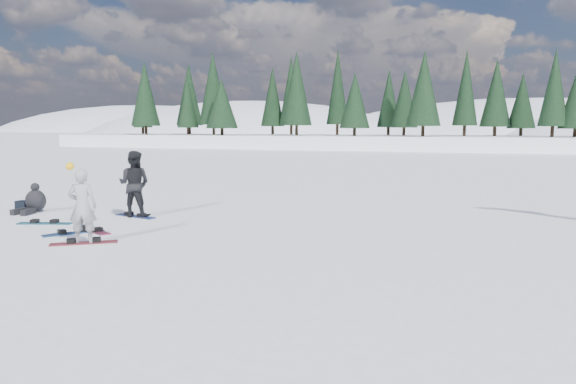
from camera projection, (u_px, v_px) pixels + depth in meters
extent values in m
plane|color=white|center=(169.00, 240.00, 13.36)|extent=(420.00, 420.00, 0.00)
cube|color=white|center=(417.00, 157.00, 65.12)|extent=(90.00, 14.00, 5.00)
ellipsoid|color=white|center=(249.00, 172.00, 197.20)|extent=(143.00, 110.00, 49.50)
ellipsoid|color=white|center=(519.00, 175.00, 196.45)|extent=(182.00, 140.00, 53.20)
ellipsoid|color=white|center=(142.00, 162.00, 257.43)|extent=(169.00, 130.00, 52.00)
cone|color=black|center=(135.00, 107.00, 76.65)|extent=(3.20, 3.20, 7.50)
cone|color=black|center=(155.00, 106.00, 75.67)|extent=(3.20, 3.20, 7.50)
cone|color=black|center=(174.00, 106.00, 74.68)|extent=(3.20, 3.20, 7.50)
cone|color=black|center=(195.00, 106.00, 73.70)|extent=(3.20, 3.20, 7.50)
cone|color=black|center=(216.00, 106.00, 72.72)|extent=(3.20, 3.20, 7.50)
cone|color=black|center=(237.00, 105.00, 71.74)|extent=(3.20, 3.20, 7.50)
cone|color=black|center=(259.00, 105.00, 70.76)|extent=(3.20, 3.20, 7.50)
cone|color=black|center=(282.00, 105.00, 69.78)|extent=(3.20, 3.20, 7.50)
cone|color=black|center=(305.00, 104.00, 68.80)|extent=(3.20, 3.20, 7.50)
cone|color=black|center=(329.00, 104.00, 67.82)|extent=(3.20, 3.20, 7.50)
cone|color=black|center=(354.00, 104.00, 66.84)|extent=(3.20, 3.20, 7.50)
cone|color=black|center=(379.00, 104.00, 65.85)|extent=(3.20, 3.20, 7.50)
cone|color=black|center=(405.00, 103.00, 64.87)|extent=(3.20, 3.20, 7.50)
cone|color=black|center=(432.00, 103.00, 63.89)|extent=(3.20, 3.20, 7.50)
cone|color=black|center=(460.00, 103.00, 62.91)|extent=(3.20, 3.20, 7.50)
cone|color=black|center=(489.00, 102.00, 61.93)|extent=(3.20, 3.20, 7.50)
cone|color=black|center=(519.00, 102.00, 60.95)|extent=(3.20, 3.20, 7.50)
cone|color=black|center=(549.00, 101.00, 59.97)|extent=(3.20, 3.20, 7.50)
imported|color=#96979B|center=(82.00, 206.00, 12.89)|extent=(0.75, 0.62, 1.75)
sphere|color=#FFB30D|center=(70.00, 166.00, 12.74)|extent=(0.18, 0.18, 0.18)
imported|color=black|center=(134.00, 184.00, 16.70)|extent=(1.08, 0.91, 1.98)
ellipsoid|color=black|center=(36.00, 201.00, 17.69)|extent=(0.71, 0.62, 0.70)
sphere|color=black|center=(35.00, 187.00, 17.64)|extent=(0.26, 0.26, 0.26)
cube|color=black|center=(28.00, 212.00, 17.20)|extent=(0.31, 0.63, 0.18)
cube|color=black|center=(20.00, 211.00, 17.31)|extent=(0.21, 0.62, 0.18)
cube|color=black|center=(23.00, 205.00, 18.13)|extent=(0.47, 0.34, 0.30)
cube|color=maroon|center=(84.00, 243.00, 13.00)|extent=(1.39, 1.08, 0.03)
cube|color=navy|center=(135.00, 216.00, 16.81)|extent=(1.52, 0.65, 0.03)
cube|color=#176882|center=(45.00, 223.00, 15.59)|extent=(1.52, 0.70, 0.03)
cube|color=maroon|center=(93.00, 230.00, 14.55)|extent=(1.46, 0.93, 0.03)
cube|color=navy|center=(74.00, 233.00, 14.21)|extent=(1.10, 1.38, 0.03)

